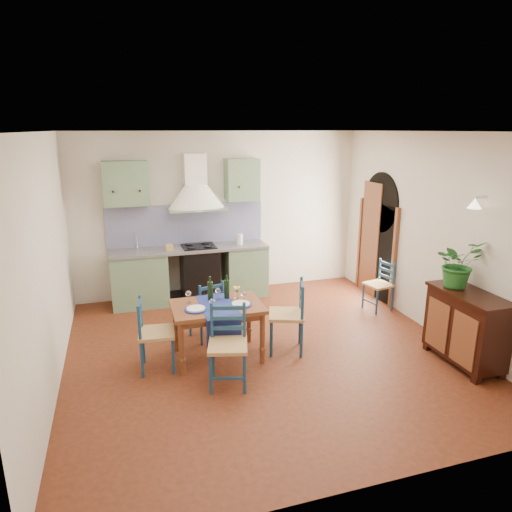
# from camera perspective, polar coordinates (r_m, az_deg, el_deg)

# --- Properties ---
(floor) EXTENTS (5.00, 5.00, 0.00)m
(floor) POSITION_cam_1_polar(r_m,az_deg,el_deg) (6.15, 1.05, -11.80)
(floor) COLOR #401F0D
(floor) RESTS_ON ground
(back_wall) EXTENTS (5.00, 0.96, 2.80)m
(back_wall) POSITION_cam_1_polar(r_m,az_deg,el_deg) (7.78, -7.47, 2.26)
(back_wall) COLOR beige
(back_wall) RESTS_ON ground
(right_wall) EXTENTS (0.26, 5.00, 2.80)m
(right_wall) POSITION_cam_1_polar(r_m,az_deg,el_deg) (7.05, 20.03, 2.44)
(right_wall) COLOR beige
(right_wall) RESTS_ON ground
(left_wall) EXTENTS (0.04, 5.00, 2.80)m
(left_wall) POSITION_cam_1_polar(r_m,az_deg,el_deg) (5.43, -24.80, -1.12)
(left_wall) COLOR beige
(left_wall) RESTS_ON ground
(ceiling) EXTENTS (5.00, 5.00, 0.01)m
(ceiling) POSITION_cam_1_polar(r_m,az_deg,el_deg) (5.46, 1.20, 15.35)
(ceiling) COLOR silver
(ceiling) RESTS_ON back_wall
(dining_table) EXTENTS (1.13, 0.85, 1.03)m
(dining_table) POSITION_cam_1_polar(r_m,az_deg,el_deg) (5.76, -4.81, -6.87)
(dining_table) COLOR brown
(dining_table) RESTS_ON ground
(chair_near) EXTENTS (0.53, 0.53, 0.93)m
(chair_near) POSITION_cam_1_polar(r_m,az_deg,el_deg) (5.24, -3.53, -11.04)
(chair_near) COLOR navy
(chair_near) RESTS_ON ground
(chair_far) EXTENTS (0.50, 0.50, 0.85)m
(chair_far) POSITION_cam_1_polar(r_m,az_deg,el_deg) (6.35, -6.12, -6.57)
(chair_far) COLOR navy
(chair_far) RESTS_ON ground
(chair_left) EXTENTS (0.46, 0.46, 0.90)m
(chair_left) POSITION_cam_1_polar(r_m,az_deg,el_deg) (5.66, -12.63, -9.45)
(chair_left) COLOR navy
(chair_left) RESTS_ON ground
(chair_right) EXTENTS (0.57, 0.57, 0.96)m
(chair_right) POSITION_cam_1_polar(r_m,az_deg,el_deg) (5.98, 4.14, -7.41)
(chair_right) COLOR navy
(chair_right) RESTS_ON ground
(chair_spare) EXTENTS (0.44, 0.44, 0.80)m
(chair_spare) POSITION_cam_1_polar(r_m,az_deg,el_deg) (7.60, 15.19, -3.50)
(chair_spare) COLOR navy
(chair_spare) RESTS_ON ground
(sideboard) EXTENTS (0.50, 1.05, 0.94)m
(sideboard) POSITION_cam_1_polar(r_m,az_deg,el_deg) (6.20, 24.76, -7.90)
(sideboard) COLOR black
(sideboard) RESTS_ON ground
(potted_plant) EXTENTS (0.57, 0.50, 0.60)m
(potted_plant) POSITION_cam_1_polar(r_m,az_deg,el_deg) (6.13, 23.94, -0.85)
(potted_plant) COLOR #1E5B21
(potted_plant) RESTS_ON sideboard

